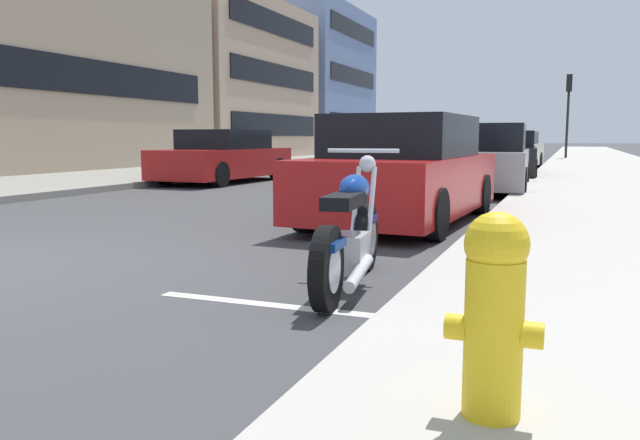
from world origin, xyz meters
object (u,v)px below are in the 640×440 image
at_px(parked_car_at_intersection, 510,151).
at_px(car_opposite_curb, 224,158).
at_px(parked_car_across_street, 403,173).
at_px(parked_car_far_down_curb, 485,161).
at_px(parked_car_mid_block, 504,156).
at_px(parked_motorcycle, 350,236).
at_px(crossing_truck, 487,142).
at_px(traffic_signal_near_corner, 569,98).
at_px(fire_hydrant, 494,310).

height_order(parked_car_at_intersection, car_opposite_curb, parked_car_at_intersection).
xyz_separation_m(parked_car_across_street, parked_car_far_down_curb, (5.71, -0.40, -0.02)).
bearing_deg(parked_car_at_intersection, parked_car_mid_block, -172.89).
distance_m(parked_motorcycle, parked_car_across_street, 4.03).
bearing_deg(parked_motorcycle, parked_car_far_down_curb, -5.58).
height_order(parked_motorcycle, crossing_truck, crossing_truck).
height_order(parked_car_mid_block, traffic_signal_near_corner, traffic_signal_near_corner).
distance_m(parked_car_across_street, traffic_signal_near_corner, 26.24).
bearing_deg(car_opposite_curb, parked_motorcycle, 36.41).
height_order(parked_car_far_down_curb, car_opposite_curb, parked_car_far_down_curb).
distance_m(parked_car_across_street, fire_hydrant, 6.61).
height_order(parked_motorcycle, parked_car_across_street, parked_car_across_street).
bearing_deg(car_opposite_curb, parked_car_far_down_curb, 88.74).
xyz_separation_m(crossing_truck, traffic_signal_near_corner, (-4.67, -4.52, 2.26)).
distance_m(crossing_truck, fire_hydrant, 37.33).
bearing_deg(parked_car_mid_block, fire_hydrant, -178.23).
relative_size(parked_motorcycle, parked_car_across_street, 0.46).
bearing_deg(parked_car_at_intersection, parked_motorcycle, -174.57).
distance_m(parked_motorcycle, crossing_truck, 34.86).
height_order(parked_car_far_down_curb, traffic_signal_near_corner, traffic_signal_near_corner).
relative_size(parked_car_far_down_curb, fire_hydrant, 5.88).
bearing_deg(parked_car_at_intersection, traffic_signal_near_corner, -6.13).
height_order(crossing_truck, fire_hydrant, crossing_truck).
xyz_separation_m(parked_car_mid_block, parked_car_at_intersection, (5.10, 0.29, 0.02)).
relative_size(parked_motorcycle, parked_car_far_down_curb, 0.44).
bearing_deg(parked_motorcycle, car_opposite_curb, 28.11).
xyz_separation_m(parked_motorcycle, fire_hydrant, (-2.33, -1.37, 0.14)).
distance_m(crossing_truck, car_opposite_curb, 24.96).
relative_size(parked_car_mid_block, fire_hydrant, 5.58).
xyz_separation_m(parked_car_far_down_curb, traffic_signal_near_corner, (20.35, -1.47, 2.46)).
xyz_separation_m(parked_car_across_street, fire_hydrant, (-6.31, -1.95, -0.15)).
xyz_separation_m(parked_motorcycle, traffic_signal_near_corner, (30.04, -1.28, 2.73)).
bearing_deg(car_opposite_curb, crossing_truck, 172.99).
bearing_deg(parked_car_at_intersection, parked_car_far_down_curb, -174.11).
relative_size(parked_car_across_street, parked_car_at_intersection, 0.93).
relative_size(fire_hydrant, traffic_signal_near_corner, 0.19).
bearing_deg(parked_car_far_down_curb, parked_motorcycle, 178.43).
height_order(parked_motorcycle, parked_car_far_down_curb, parked_car_far_down_curb).
bearing_deg(parked_car_at_intersection, car_opposite_curb, 150.14).
distance_m(parked_car_across_street, crossing_truck, 30.85).
height_order(parked_motorcycle, parked_car_at_intersection, parked_car_at_intersection).
height_order(parked_car_mid_block, parked_car_at_intersection, parked_car_at_intersection).
relative_size(parked_car_across_street, car_opposite_curb, 0.96).
relative_size(parked_car_far_down_curb, traffic_signal_near_corner, 1.11).
distance_m(parked_car_far_down_curb, crossing_truck, 25.21).
relative_size(parked_car_mid_block, traffic_signal_near_corner, 1.05).
bearing_deg(parked_car_mid_block, parked_motorcycle, 177.29).
distance_m(parked_car_mid_block, crossing_truck, 20.36).
xyz_separation_m(parked_car_across_street, parked_car_mid_block, (10.59, -0.33, -0.05)).
height_order(crossing_truck, car_opposite_curb, crossing_truck).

